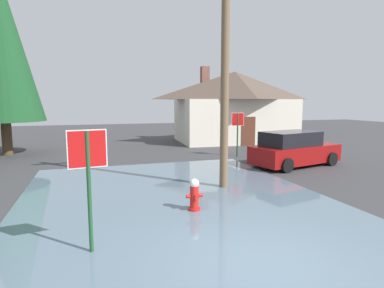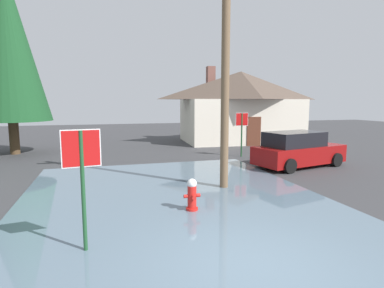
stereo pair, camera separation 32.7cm
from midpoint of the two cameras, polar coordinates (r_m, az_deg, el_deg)
name	(u,v)px [view 1 (the left image)]	position (r m, az deg, el deg)	size (l,w,h in m)	color
ground_plane	(262,270)	(6.29, 10.96, -21.41)	(80.00, 80.00, 0.10)	#38383A
flood_puddle	(176,201)	(9.73, -3.81, -10.18)	(9.19, 11.80, 0.05)	slate
stop_sign_near	(88,166)	(6.42, -19.66, -3.81)	(0.73, 0.13, 2.47)	#1E4C28
fire_hydrant	(194,195)	(8.73, -0.65, -9.29)	(0.46, 0.40, 0.92)	red
utility_pole	(225,54)	(10.93, 5.13, 15.82)	(1.60, 0.28, 8.77)	brown
stop_sign_far	(238,125)	(17.53, 7.72, 3.35)	(0.71, 0.09, 2.42)	#1E4C28
house	(234,105)	(24.45, 7.28, 6.92)	(9.36, 6.28, 5.70)	silver
parked_car	(294,150)	(15.52, 17.36, -0.96)	(4.69, 2.74, 1.64)	maroon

